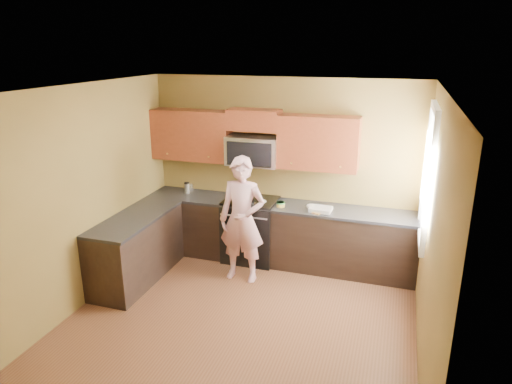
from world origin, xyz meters
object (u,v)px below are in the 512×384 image
at_px(microwave, 253,165).
at_px(frying_pan, 245,205).
at_px(woman, 242,220).
at_px(travel_mug, 187,193).
at_px(butter_tub, 281,207).
at_px(stove, 251,229).

xyz_separation_m(microwave, frying_pan, (-0.01, -0.38, -0.50)).
height_order(woman, frying_pan, woman).
bearing_deg(travel_mug, frying_pan, -16.96).
bearing_deg(frying_pan, microwave, 90.92).
xyz_separation_m(woman, butter_tub, (0.40, 0.54, 0.05)).
height_order(microwave, butter_tub, microwave).
bearing_deg(butter_tub, woman, -126.38).
height_order(stove, woman, woman).
relative_size(stove, butter_tub, 7.87).
height_order(frying_pan, travel_mug, travel_mug).
bearing_deg(stove, travel_mug, 176.40).
height_order(stove, butter_tub, butter_tub).
bearing_deg(woman, travel_mug, 149.58).
bearing_deg(butter_tub, travel_mug, 174.07).
bearing_deg(travel_mug, woman, -31.22).
relative_size(stove, frying_pan, 2.01).
bearing_deg(microwave, butter_tub, -24.46).
distance_m(stove, butter_tub, 0.66).
xyz_separation_m(woman, travel_mug, (-1.15, 0.70, 0.05)).
bearing_deg(microwave, stove, -90.00).
xyz_separation_m(stove, woman, (0.08, -0.63, 0.40)).
relative_size(frying_pan, butter_tub, 3.92).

